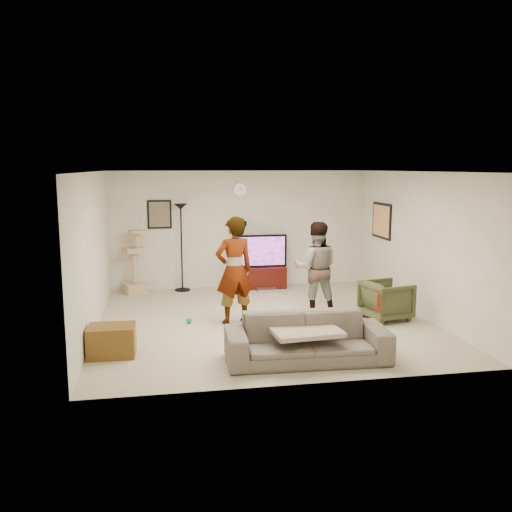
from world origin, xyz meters
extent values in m
cube|color=tan|center=(0.00, 0.00, -0.01)|extent=(5.50, 5.50, 0.02)
cube|color=white|center=(0.00, 0.00, 2.51)|extent=(5.50, 5.50, 0.02)
cube|color=beige|center=(0.00, 2.75, 1.25)|extent=(5.50, 0.04, 2.50)
cube|color=beige|center=(0.00, -2.75, 1.25)|extent=(5.50, 0.04, 2.50)
cube|color=beige|center=(-2.75, 0.00, 1.25)|extent=(0.04, 5.50, 2.50)
cube|color=beige|center=(2.75, 0.00, 1.25)|extent=(0.04, 5.50, 2.50)
cylinder|color=silver|center=(0.00, 2.72, 2.10)|extent=(0.26, 0.04, 0.26)
cube|color=black|center=(0.00, 2.69, 1.38)|extent=(0.25, 0.10, 0.10)
cube|color=brown|center=(-1.70, 2.73, 1.60)|extent=(0.42, 0.03, 0.52)
cube|color=#EBA65B|center=(2.73, 1.60, 1.50)|extent=(0.03, 0.78, 0.62)
cube|color=#380B07|center=(0.38, 2.50, 0.23)|extent=(1.10, 0.45, 0.46)
cube|color=silver|center=(0.47, 2.11, 0.04)|extent=(0.40, 0.30, 0.07)
cube|color=black|center=(0.38, 2.50, 0.81)|extent=(1.17, 0.08, 0.69)
cube|color=#D74B32|center=(0.38, 2.46, 0.81)|extent=(1.07, 0.01, 0.61)
cylinder|color=black|center=(-1.27, 2.55, 0.91)|extent=(0.32, 0.32, 1.82)
cube|color=tan|center=(-2.24, 2.50, 0.66)|extent=(0.55, 0.55, 1.32)
imported|color=gray|center=(-0.52, -0.04, 0.89)|extent=(0.74, 0.58, 1.78)
imported|color=#325E86|center=(0.99, 0.32, 0.82)|extent=(0.90, 0.76, 1.64)
imported|color=#5F554C|center=(0.19, -2.00, 0.32)|extent=(2.19, 0.93, 0.63)
cube|color=tan|center=(0.16, -2.00, 0.43)|extent=(0.96, 0.78, 0.06)
cylinder|color=#59290D|center=(1.18, -2.00, 0.76)|extent=(0.06, 0.06, 0.25)
imported|color=#35381E|center=(2.06, -0.28, 0.33)|extent=(0.86, 0.84, 0.66)
cube|color=#573A14|center=(-2.40, -1.31, 0.21)|extent=(0.65, 0.49, 0.42)
sphere|color=#008779|center=(-1.27, 0.06, 0.05)|extent=(0.09, 0.09, 0.09)
camera|label=1|loc=(-1.71, -8.71, 2.57)|focal=37.99mm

